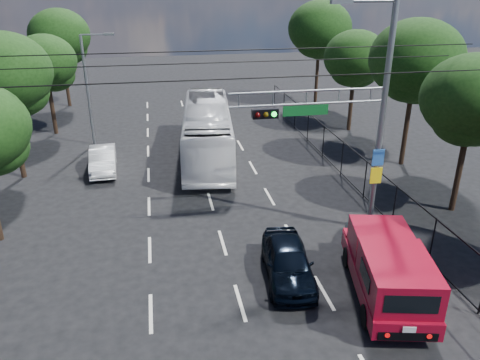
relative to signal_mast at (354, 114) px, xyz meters
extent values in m
cube|color=beige|center=(-8.28, -3.99, -5.24)|extent=(0.12, 2.00, 0.01)
cube|color=beige|center=(-8.28, 0.01, -5.24)|extent=(0.12, 2.00, 0.01)
cube|color=beige|center=(-8.28, 4.01, -5.24)|extent=(0.12, 2.00, 0.01)
cube|color=beige|center=(-8.28, 8.01, -5.24)|extent=(0.12, 2.00, 0.01)
cube|color=beige|center=(-8.28, 12.01, -5.24)|extent=(0.12, 2.00, 0.01)
cube|color=beige|center=(-8.28, 16.01, -5.24)|extent=(0.12, 2.00, 0.01)
cube|color=beige|center=(-8.28, 20.01, -5.24)|extent=(0.12, 2.00, 0.01)
cube|color=beige|center=(-8.28, 24.01, -5.24)|extent=(0.12, 2.00, 0.01)
cube|color=beige|center=(-5.28, -3.99, -5.24)|extent=(0.12, 2.00, 0.01)
cube|color=beige|center=(-5.28, 0.01, -5.24)|extent=(0.12, 2.00, 0.01)
cube|color=beige|center=(-5.28, 4.01, -5.24)|extent=(0.12, 2.00, 0.01)
cube|color=beige|center=(-5.28, 8.01, -5.24)|extent=(0.12, 2.00, 0.01)
cube|color=beige|center=(-5.28, 12.01, -5.24)|extent=(0.12, 2.00, 0.01)
cube|color=beige|center=(-5.28, 16.01, -5.24)|extent=(0.12, 2.00, 0.01)
cube|color=beige|center=(-5.28, 20.01, -5.24)|extent=(0.12, 2.00, 0.01)
cube|color=beige|center=(-5.28, 24.01, -5.24)|extent=(0.12, 2.00, 0.01)
cube|color=beige|center=(-2.28, -3.99, -5.24)|extent=(0.12, 2.00, 0.01)
cube|color=beige|center=(-2.28, 0.01, -5.24)|extent=(0.12, 2.00, 0.01)
cube|color=beige|center=(-2.28, 4.01, -5.24)|extent=(0.12, 2.00, 0.01)
cube|color=beige|center=(-2.28, 8.01, -5.24)|extent=(0.12, 2.00, 0.01)
cube|color=beige|center=(-2.28, 12.01, -5.24)|extent=(0.12, 2.00, 0.01)
cube|color=beige|center=(-2.28, 16.01, -5.24)|extent=(0.12, 2.00, 0.01)
cube|color=beige|center=(-2.28, 20.01, -5.24)|extent=(0.12, 2.00, 0.01)
cube|color=beige|center=(-2.28, 24.01, -5.24)|extent=(0.12, 2.00, 0.01)
cylinder|color=slate|center=(1.22, 0.01, -0.49)|extent=(0.24, 0.24, 9.50)
cylinder|color=slate|center=(0.22, 0.01, 4.16)|extent=(2.00, 0.10, 0.10)
cube|color=slate|center=(-0.88, 0.01, 4.16)|extent=(0.80, 0.25, 0.18)
cylinder|color=slate|center=(-1.88, 0.01, 1.01)|extent=(6.20, 0.08, 0.08)
cylinder|color=slate|center=(-1.88, 0.01, 0.51)|extent=(6.20, 0.08, 0.08)
cube|color=black|center=(-3.58, 0.01, 0.21)|extent=(1.00, 0.28, 0.35)
sphere|color=#3F0505|center=(-3.90, -0.14, 0.21)|extent=(0.20, 0.20, 0.20)
sphere|color=#4C3805|center=(-3.58, -0.14, 0.21)|extent=(0.20, 0.20, 0.20)
sphere|color=#0CE533|center=(-3.26, -0.14, 0.21)|extent=(0.20, 0.20, 0.20)
cube|color=#0C541F|center=(-1.98, 0.01, 0.26)|extent=(1.80, 0.05, 0.40)
cube|color=#255CB0|center=(1.20, -0.13, -1.84)|extent=(0.50, 0.04, 0.70)
cube|color=yellow|center=(1.20, -0.13, -2.64)|extent=(0.50, 0.04, 0.70)
cylinder|color=slate|center=(0.62, 0.01, 0.76)|extent=(0.05, 0.05, 0.50)
cylinder|color=slate|center=(-0.68, 0.01, 0.76)|extent=(0.05, 0.05, 0.50)
cylinder|color=slate|center=(-1.98, 0.01, 0.76)|extent=(0.05, 0.05, 0.50)
cylinder|color=slate|center=(-3.28, 0.01, 0.76)|extent=(0.05, 0.05, 0.50)
cylinder|color=slate|center=(-4.58, 0.01, 0.76)|extent=(0.05, 0.05, 0.50)
cylinder|color=slate|center=(-11.78, 14.01, -1.74)|extent=(0.18, 0.18, 7.00)
cylinder|color=slate|center=(-10.98, 14.01, 1.76)|extent=(1.60, 0.09, 0.09)
cube|color=slate|center=(-10.08, 14.01, 1.76)|extent=(0.60, 0.22, 0.15)
cylinder|color=black|center=(-5.28, -1.99, 1.96)|extent=(22.00, 0.04, 0.04)
cylinder|color=black|center=(-5.28, 1.51, 2.36)|extent=(22.00, 0.04, 0.04)
cylinder|color=black|center=(-5.28, 3.01, 1.66)|extent=(22.00, 0.04, 0.04)
cube|color=black|center=(2.32, 4.01, -3.29)|extent=(0.04, 34.00, 0.06)
cube|color=black|center=(2.32, 4.01, -5.09)|extent=(0.04, 34.00, 0.06)
cylinder|color=black|center=(2.32, -2.99, -4.24)|extent=(0.06, 0.06, 2.00)
cylinder|color=black|center=(2.32, 0.01, -4.24)|extent=(0.06, 0.06, 2.00)
cylinder|color=black|center=(2.32, 3.01, -4.24)|extent=(0.06, 0.06, 2.00)
cylinder|color=black|center=(2.32, 6.01, -4.24)|extent=(0.06, 0.06, 2.00)
cylinder|color=black|center=(2.32, 9.01, -4.24)|extent=(0.06, 0.06, 2.00)
cylinder|color=black|center=(2.32, 12.01, -4.24)|extent=(0.06, 0.06, 2.00)
cylinder|color=black|center=(2.32, 15.01, -4.24)|extent=(0.06, 0.06, 2.00)
cylinder|color=black|center=(2.32, 18.01, -4.24)|extent=(0.06, 0.06, 2.00)
cylinder|color=black|center=(2.32, 21.01, -4.24)|extent=(0.06, 0.06, 2.00)
cylinder|color=black|center=(5.92, 1.01, -3.14)|extent=(0.28, 0.28, 4.20)
ellipsoid|color=black|center=(5.92, 1.01, 0.16)|extent=(4.50, 4.50, 3.83)
ellipsoid|color=black|center=(6.32, 1.31, -0.89)|extent=(3.00, 3.00, 2.40)
ellipsoid|color=black|center=(5.57, 0.81, -0.74)|extent=(2.85, 2.85, 2.28)
cylinder|color=black|center=(6.52, 7.01, -2.86)|extent=(0.28, 0.28, 4.76)
ellipsoid|color=black|center=(6.52, 7.01, 0.88)|extent=(5.10, 5.10, 4.33)
ellipsoid|color=black|center=(6.92, 7.31, -0.31)|extent=(3.40, 3.40, 2.72)
ellipsoid|color=black|center=(6.17, 6.81, -0.14)|extent=(3.23, 3.23, 2.58)
cylinder|color=black|center=(6.12, 14.01, -3.23)|extent=(0.28, 0.28, 4.03)
ellipsoid|color=black|center=(6.12, 14.01, -0.06)|extent=(4.32, 4.32, 3.67)
ellipsoid|color=black|center=(6.52, 14.31, -1.07)|extent=(2.88, 2.88, 2.30)
ellipsoid|color=black|center=(5.77, 13.81, -0.92)|extent=(2.74, 2.74, 2.19)
cylinder|color=black|center=(6.32, 22.01, -2.78)|extent=(0.28, 0.28, 4.93)
ellipsoid|color=black|center=(6.32, 22.01, 1.09)|extent=(5.28, 5.28, 4.49)
ellipsoid|color=black|center=(6.72, 22.31, -0.14)|extent=(3.52, 3.52, 2.82)
ellipsoid|color=black|center=(5.97, 21.81, 0.04)|extent=(3.34, 3.34, 2.68)
cylinder|color=black|center=(-15.08, 9.01, -3.00)|extent=(0.28, 0.28, 4.48)
ellipsoid|color=black|center=(-15.08, 9.01, 0.52)|extent=(4.80, 4.80, 4.08)
ellipsoid|color=black|center=(-14.68, 9.31, -0.60)|extent=(3.20, 3.20, 2.56)
cylinder|color=black|center=(-14.68, 17.01, -3.28)|extent=(0.28, 0.28, 3.92)
ellipsoid|color=black|center=(-14.68, 17.01, -0.20)|extent=(4.20, 4.20, 3.57)
ellipsoid|color=black|center=(-14.28, 17.31, -1.18)|extent=(2.80, 2.80, 2.24)
ellipsoid|color=black|center=(-15.03, 16.81, -1.04)|extent=(2.66, 2.66, 2.13)
cylinder|color=black|center=(-14.88, 25.01, -2.95)|extent=(0.28, 0.28, 4.59)
ellipsoid|color=black|center=(-14.88, 25.01, 0.66)|extent=(4.92, 4.92, 4.18)
ellipsoid|color=black|center=(-14.48, 25.31, -0.49)|extent=(3.28, 3.28, 2.62)
ellipsoid|color=black|center=(-15.23, 24.81, -0.32)|extent=(3.12, 3.12, 2.49)
cylinder|color=black|center=(-0.82, -2.57, -4.86)|extent=(0.45, 0.81, 0.77)
cylinder|color=black|center=(1.00, -2.98, -4.86)|extent=(0.45, 0.81, 0.77)
cylinder|color=black|center=(-1.57, -5.89, -4.86)|extent=(0.45, 0.81, 0.77)
cylinder|color=black|center=(0.25, -6.30, -4.86)|extent=(0.45, 0.81, 0.77)
cube|color=maroon|center=(-0.28, -4.43, -4.56)|extent=(3.24, 5.81, 0.61)
cube|color=maroon|center=(0.26, -2.03, -4.47)|extent=(2.11, 1.04, 0.60)
cube|color=black|center=(0.33, -1.74, -4.20)|extent=(1.92, 0.84, 0.34)
cube|color=maroon|center=(-0.01, -3.20, -3.76)|extent=(2.30, 2.09, 1.04)
cube|color=black|center=(-0.19, -4.01, -3.71)|extent=(1.67, 0.43, 0.60)
cube|color=maroon|center=(-0.55, -5.61, -3.68)|extent=(2.61, 3.18, 1.15)
cube|color=black|center=(0.45, -5.84, -3.65)|extent=(0.33, 1.29, 0.49)
cube|color=black|center=(-1.56, -5.38, -3.65)|extent=(0.33, 1.29, 0.49)
cube|color=black|center=(-0.86, -6.96, -3.65)|extent=(1.56, 0.40, 0.60)
cube|color=black|center=(-0.89, -7.09, -4.69)|extent=(1.73, 0.47, 0.29)
cube|color=silver|center=(-0.90, -7.13, -4.42)|extent=(0.38, 0.12, 0.20)
imported|color=black|center=(-3.31, -2.88, -4.54)|extent=(2.15, 4.31, 1.41)
imported|color=white|center=(-4.62, 10.46, -3.62)|extent=(4.00, 11.91, 3.25)
imported|color=silver|center=(-10.78, 9.13, -4.58)|extent=(1.65, 4.11, 1.33)
camera|label=1|loc=(-7.66, -16.71, 4.90)|focal=35.00mm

